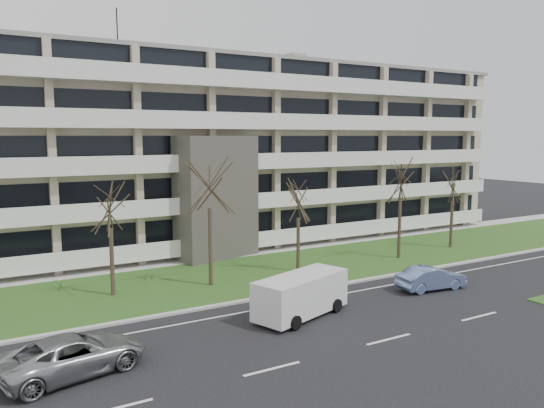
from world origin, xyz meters
TOP-DOWN VIEW (x-y plane):
  - ground at (0.00, 0.00)m, footprint 160.00×160.00m
  - grass_verge at (0.00, 13.00)m, footprint 90.00×10.00m
  - curb at (0.00, 8.00)m, footprint 90.00×0.35m
  - sidewalk at (0.00, 18.50)m, footprint 90.00×2.00m
  - lane_edge_line at (0.00, 6.50)m, footprint 90.00×0.12m
  - apartment_building at (-0.01, 25.32)m, footprint 60.50×15.10m
  - silver_pickup at (-12.73, 3.42)m, footprint 5.87×3.64m
  - blue_sedan at (7.48, 4.59)m, footprint 4.34×1.95m
  - white_van at (-1.63, 4.57)m, footprint 5.73×3.60m
  - tree_2 at (-9.02, 12.71)m, footprint 3.47×3.47m
  - tree_3 at (-3.42, 11.80)m, footprint 4.23×4.23m
  - tree_4 at (2.94, 11.97)m, footprint 3.23×3.23m
  - tree_5 at (11.50, 11.53)m, footprint 4.00×4.00m
  - tree_6 at (17.80, 12.22)m, footprint 3.41×3.41m

SIDE VIEW (x-z plane):
  - ground at x=0.00m, z-range 0.00..0.00m
  - lane_edge_line at x=0.00m, z-range 0.00..0.01m
  - grass_verge at x=0.00m, z-range 0.00..0.06m
  - sidewalk at x=0.00m, z-range 0.00..0.08m
  - curb at x=0.00m, z-range 0.00..0.12m
  - blue_sedan at x=7.48m, z-range 0.00..1.38m
  - silver_pickup at x=-12.73m, z-range 0.00..1.51m
  - white_van at x=-1.63m, z-range 0.21..2.29m
  - tree_4 at x=2.94m, z-range 1.79..8.26m
  - tree_6 at x=17.80m, z-range 1.89..8.70m
  - tree_2 at x=-9.02m, z-range 1.92..8.85m
  - tree_5 at x=11.50m, z-range 2.22..10.23m
  - tree_3 at x=-3.42m, z-range 2.35..10.81m
  - apartment_building at x=-0.01m, z-range -1.76..16.99m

